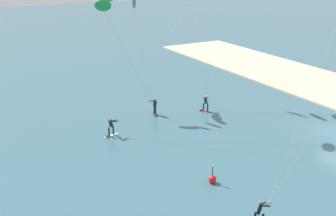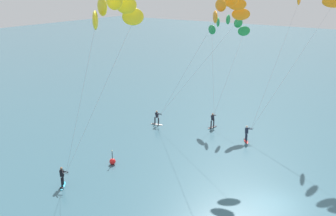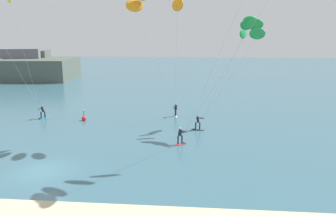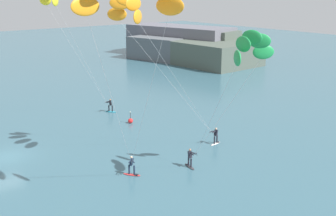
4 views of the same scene
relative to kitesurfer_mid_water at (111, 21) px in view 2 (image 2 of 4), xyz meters
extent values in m
plane|color=#386070|center=(7.42, -8.72, -13.33)|extent=(240.00, 240.00, 0.00)
ellipsoid|color=red|center=(17.62, -1.77, -13.29)|extent=(1.43, 1.17, 0.08)
cube|color=black|center=(17.96, -1.53, -13.24)|extent=(0.40, 0.40, 0.02)
cylinder|color=#192338|center=(17.45, -1.90, -12.86)|extent=(0.14, 0.14, 0.78)
cylinder|color=#192338|center=(17.80, -1.64, -12.86)|extent=(0.14, 0.14, 0.78)
cube|color=#192338|center=(17.62, -1.77, -12.17)|extent=(0.44, 0.43, 0.63)
sphere|color=beige|center=(17.62, -1.77, -11.75)|extent=(0.20, 0.20, 0.20)
cylinder|color=black|center=(18.09, -2.06, -12.02)|extent=(0.48, 0.32, 0.03)
cylinder|color=#192338|center=(17.92, -1.82, -11.99)|extent=(0.61, 0.20, 0.15)
cylinder|color=#192338|center=(17.80, -2.01, -11.99)|extent=(0.43, 0.54, 0.15)
ellipsoid|color=orange|center=(22.42, -7.63, 0.47)|extent=(0.77, 2.11, 1.10)
ellipsoid|color=orange|center=(24.98, -3.56, 0.47)|extent=(2.11, 0.77, 1.10)
cylinder|color=#B2B2B7|center=(20.25, -4.85, -5.92)|extent=(4.35, 5.59, 12.20)
cylinder|color=#B2B2B7|center=(21.54, -2.81, -5.92)|extent=(6.91, 1.52, 12.20)
ellipsoid|color=#23ADD1|center=(0.43, 6.28, -13.29)|extent=(1.41, 1.20, 0.08)
cube|color=black|center=(0.11, 6.03, -13.24)|extent=(0.40, 0.40, 0.02)
cylinder|color=black|center=(0.61, 6.41, -12.86)|extent=(0.14, 0.14, 0.78)
cylinder|color=black|center=(0.26, 6.15, -12.86)|extent=(0.14, 0.14, 0.78)
cube|color=black|center=(0.43, 6.28, -12.17)|extent=(0.44, 0.43, 0.63)
sphere|color=#9E7051|center=(0.43, 6.28, -11.75)|extent=(0.20, 0.20, 0.20)
cylinder|color=black|center=(0.40, 5.73, -12.02)|extent=(0.07, 0.55, 0.03)
cylinder|color=black|center=(0.53, 6.00, -11.99)|extent=(0.27, 0.60, 0.15)
cylinder|color=black|center=(0.31, 6.01, -11.99)|extent=(0.34, 0.58, 0.15)
ellipsoid|color=yellow|center=(-1.60, -0.23, 0.19)|extent=(1.25, 1.14, 1.10)
ellipsoid|color=yellow|center=(-1.02, -0.27, 0.94)|extent=(0.90, 1.37, 1.10)
ellipsoid|color=yellow|center=(-0.02, -0.34, 1.22)|extent=(0.41, 1.39, 1.10)
ellipsoid|color=yellow|center=(0.97, -0.41, 0.94)|extent=(0.74, 1.41, 1.10)
ellipsoid|color=yellow|center=(1.55, -0.45, 0.19)|extent=(1.14, 1.25, 1.10)
cylinder|color=#B2B2B7|center=(-0.60, 2.75, -6.06)|extent=(2.02, 5.98, 11.92)
cylinder|color=#B2B2B7|center=(0.98, 2.64, -6.06)|extent=(1.18, 6.20, 11.92)
ellipsoid|color=white|center=(16.56, 8.74, -13.29)|extent=(0.66, 1.54, 0.08)
cube|color=black|center=(16.48, 9.14, -13.24)|extent=(0.34, 0.33, 0.02)
cylinder|color=black|center=(16.61, 8.52, -12.86)|extent=(0.14, 0.14, 0.78)
cylinder|color=black|center=(16.52, 8.95, -12.86)|extent=(0.14, 0.14, 0.78)
cube|color=black|center=(16.56, 8.74, -12.17)|extent=(0.36, 0.38, 0.63)
sphere|color=tan|center=(16.56, 8.74, -11.75)|extent=(0.20, 0.20, 0.20)
cylinder|color=black|center=(16.48, 8.19, -12.02)|extent=(0.11, 0.55, 0.03)
cylinder|color=black|center=(16.63, 8.45, -11.99)|extent=(0.23, 0.61, 0.15)
cylinder|color=black|center=(16.41, 8.48, -11.99)|extent=(0.38, 0.57, 0.15)
ellipsoid|color=orange|center=(13.26, -0.08, -0.65)|extent=(1.60, 1.31, 1.10)
ellipsoid|color=orange|center=(13.99, -0.18, 0.30)|extent=(1.17, 1.67, 1.10)
ellipsoid|color=orange|center=(15.25, -0.36, 0.67)|extent=(0.57, 1.78, 1.10)
ellipsoid|color=orange|center=(16.51, -0.54, 0.30)|extent=(0.74, 1.78, 1.10)
ellipsoid|color=orange|center=(17.25, -0.65, -0.65)|extent=(1.31, 1.60, 1.10)
cylinder|color=#B2B2B7|center=(14.87, 4.06, -6.48)|extent=(3.25, 8.29, 11.08)
cylinder|color=#B2B2B7|center=(16.87, 3.77, -6.48)|extent=(0.79, 8.86, 11.08)
ellipsoid|color=#333338|center=(19.30, 3.05, -13.29)|extent=(1.54, 0.65, 0.08)
cube|color=black|center=(18.90, 3.13, -13.24)|extent=(0.33, 0.34, 0.02)
cylinder|color=black|center=(19.52, 3.01, -12.86)|extent=(0.14, 0.14, 0.78)
cylinder|color=black|center=(19.09, 3.09, -12.86)|extent=(0.14, 0.14, 0.78)
cube|color=black|center=(19.30, 3.05, -12.17)|extent=(0.37, 0.36, 0.63)
sphere|color=#9E7051|center=(19.30, 3.05, -11.75)|extent=(0.20, 0.20, 0.20)
cylinder|color=black|center=(19.84, 3.17, -12.02)|extent=(0.54, 0.15, 0.03)
cylinder|color=black|center=(19.55, 3.22, -11.99)|extent=(0.55, 0.42, 0.15)
cylinder|color=black|center=(19.59, 3.00, -11.99)|extent=(0.61, 0.18, 0.15)
ellipsoid|color=#1E9347|center=(24.89, 2.38, -3.15)|extent=(1.56, 1.15, 1.10)
ellipsoid|color=#1E9347|center=(24.74, 3.06, -2.26)|extent=(1.67, 0.59, 1.10)
ellipsoid|color=#1E9347|center=(24.48, 4.22, -1.92)|extent=(1.67, 0.67, 1.10)
ellipsoid|color=#1E9347|center=(24.21, 5.38, -2.26)|extent=(1.53, 1.21, 1.10)
ellipsoid|color=#1E9347|center=(24.06, 6.07, -3.15)|extent=(1.15, 1.56, 1.10)
cylinder|color=#B2B2B7|center=(22.37, 2.77, -7.73)|extent=(5.07, 0.81, 8.58)
cylinder|color=#B2B2B7|center=(21.95, 4.62, -7.73)|extent=(4.24, 2.91, 8.58)
sphere|color=red|center=(5.76, 5.75, -13.05)|extent=(0.56, 0.56, 0.56)
cylinder|color=#262628|center=(5.76, 5.75, -12.42)|extent=(0.06, 0.06, 0.70)
sphere|color=#F2F2CC|center=(5.76, 5.75, -12.01)|extent=(0.12, 0.12, 0.12)
camera|label=1|loc=(-14.50, 20.61, 1.10)|focal=44.46mm
camera|label=2|loc=(-19.05, -17.33, 2.39)|focal=43.95mm
camera|label=3|loc=(18.95, -30.68, -3.08)|focal=34.64mm
camera|label=4|loc=(44.96, -19.10, 1.46)|focal=45.65mm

